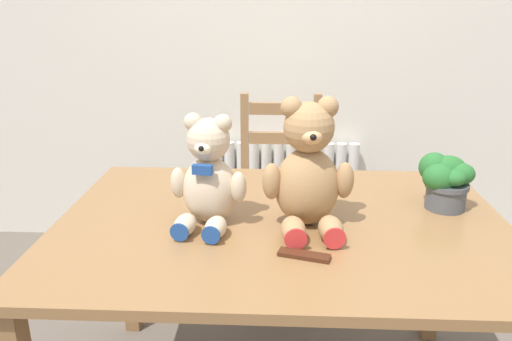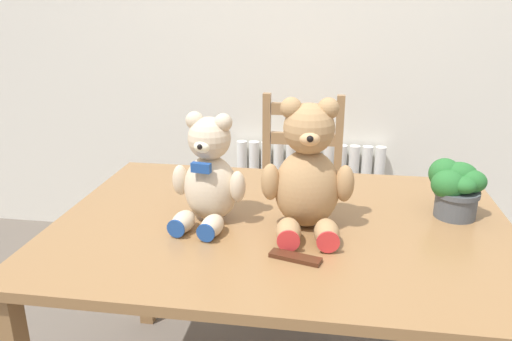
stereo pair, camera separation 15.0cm
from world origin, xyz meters
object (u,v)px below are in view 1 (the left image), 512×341
object	(u,v)px
wooden_chair_behind	(280,197)
teddy_bear_right	(308,172)
chocolate_bar	(304,255)
teddy_bear_left	(208,178)
potted_plant	(445,179)

from	to	relation	value
wooden_chair_behind	teddy_bear_right	xyz separation A→B (m)	(0.08, -0.94, 0.46)
wooden_chair_behind	chocolate_bar	size ratio (longest dim) A/B	6.85
wooden_chair_behind	teddy_bear_left	xyz separation A→B (m)	(-0.22, -0.94, 0.44)
wooden_chair_behind	chocolate_bar	bearing A→B (deg)	93.17
chocolate_bar	teddy_bear_left	bearing A→B (deg)	143.60
wooden_chair_behind	teddy_bear_right	distance (m)	1.05
wooden_chair_behind	potted_plant	distance (m)	1.03
teddy_bear_left	potted_plant	distance (m)	0.78
potted_plant	chocolate_bar	bearing A→B (deg)	-142.55
wooden_chair_behind	potted_plant	size ratio (longest dim) A/B	5.34
wooden_chair_behind	teddy_bear_left	world-z (taller)	teddy_bear_left
teddy_bear_left	teddy_bear_right	size ratio (longest dim) A/B	0.87
teddy_bear_left	chocolate_bar	distance (m)	0.38
potted_plant	chocolate_bar	world-z (taller)	potted_plant
teddy_bear_right	chocolate_bar	distance (m)	0.27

